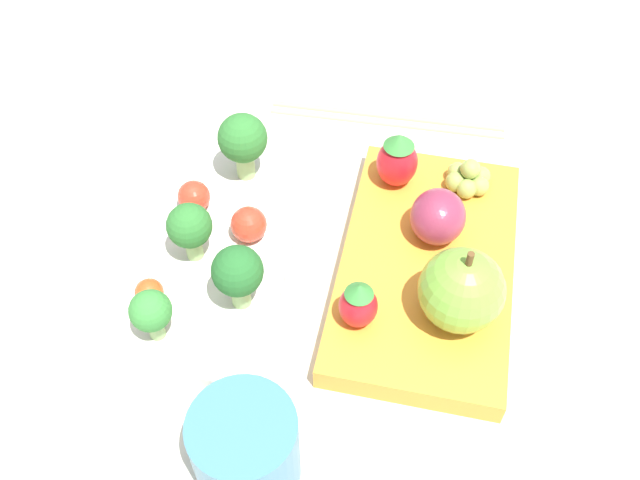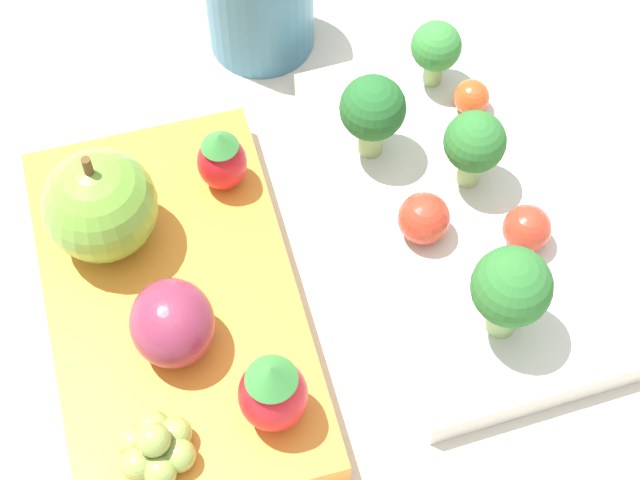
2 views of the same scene
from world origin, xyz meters
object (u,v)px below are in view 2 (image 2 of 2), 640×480
broccoli_floret_0 (373,110)px  strawberry_1 (222,160)px  strawberry_0 (273,392)px  broccoli_floret_3 (474,144)px  drinking_cup (259,1)px  grape_cluster (156,447)px  broccoli_floret_2 (511,289)px  cherry_tomato_0 (527,229)px  apple (100,206)px  broccoli_floret_1 (436,48)px  plum (172,323)px  cherry_tomato_1 (424,219)px  bento_box_fruit (174,307)px  bento_box_savoury (458,216)px  cherry_tomato_2 (471,97)px

broccoli_floret_0 → strawberry_1: bearing=-87.1°
strawberry_0 → broccoli_floret_3: bearing=130.3°
drinking_cup → grape_cluster: bearing=-21.0°
broccoli_floret_2 → cherry_tomato_0: 0.06m
cherry_tomato_0 → apple: (-0.05, -0.21, 0.02)m
broccoli_floret_1 → cherry_tomato_0: (0.11, 0.02, -0.01)m
apple → plum: (0.07, 0.02, -0.01)m
broccoli_floret_0 → cherry_tomato_1: (0.06, 0.01, -0.02)m
grape_cluster → bento_box_fruit: bearing=167.0°
bento_box_savoury → broccoli_floret_2: size_ratio=3.98×
cherry_tomato_1 → broccoli_floret_3: bearing=129.7°
bento_box_savoury → strawberry_0: (0.09, -0.12, 0.03)m
bento_box_fruit → broccoli_floret_3: 0.17m
broccoli_floret_1 → plum: broccoli_floret_1 is taller
bento_box_fruit → cherry_tomato_1: 0.13m
broccoli_floret_2 → bento_box_savoury: bearing=178.9°
grape_cluster → bento_box_savoury: bearing=119.9°
broccoli_floret_3 → strawberry_1: size_ratio=1.24×
cherry_tomato_0 → plum: bearing=-84.5°
bento_box_fruit → strawberry_1: (-0.06, 0.04, 0.03)m
plum → drinking_cup: drinking_cup is taller
cherry_tomato_2 → strawberry_1: strawberry_1 is taller
apple → grape_cluster: (0.12, 0.01, -0.02)m
broccoli_floret_3 → cherry_tomato_0: broccoli_floret_3 is taller
broccoli_floret_3 → broccoli_floret_1: bearing=179.7°
cherry_tomato_1 → broccoli_floret_0: bearing=-167.6°
broccoli_floret_0 → strawberry_0: 0.16m
broccoli_floret_1 → apple: 0.20m
broccoli_floret_1 → apple: (0.06, -0.19, 0.00)m
broccoli_floret_1 → cherry_tomato_0: size_ratio=1.73×
broccoli_floret_0 → bento_box_savoury: bearing=38.0°
broccoli_floret_2 → drinking_cup: 0.24m
apple → plum: 0.07m
bento_box_fruit → strawberry_0: strawberry_0 is taller
broccoli_floret_1 → apple: size_ratio=0.64×
strawberry_1 → plum: (0.09, -0.04, 0.00)m
bento_box_fruit → plum: size_ratio=5.05×
cherry_tomato_0 → drinking_cup: drinking_cup is taller
bento_box_savoury → broccoli_floret_0: bearing=-142.0°
broccoli_floret_0 → grape_cluster: broccoli_floret_0 is taller
cherry_tomato_0 → strawberry_0: bearing=-66.0°
cherry_tomato_0 → strawberry_0: size_ratio=0.51×
strawberry_1 → broccoli_floret_0: bearing=92.9°
strawberry_1 → apple: bearing=-71.9°
bento_box_savoury → broccoli_floret_3: 0.04m
bento_box_fruit → broccoli_floret_3: bearing=102.7°
bento_box_fruit → grape_cluster: (0.08, -0.02, 0.02)m
cherry_tomato_2 → apple: 0.21m
apple → drinking_cup: apple is taller
strawberry_1 → plum: same height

